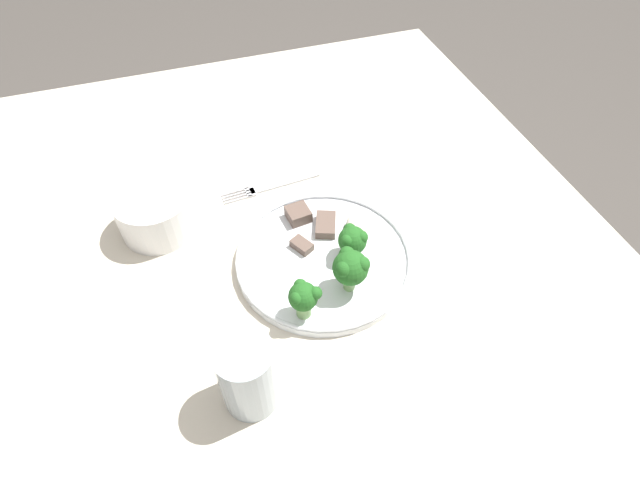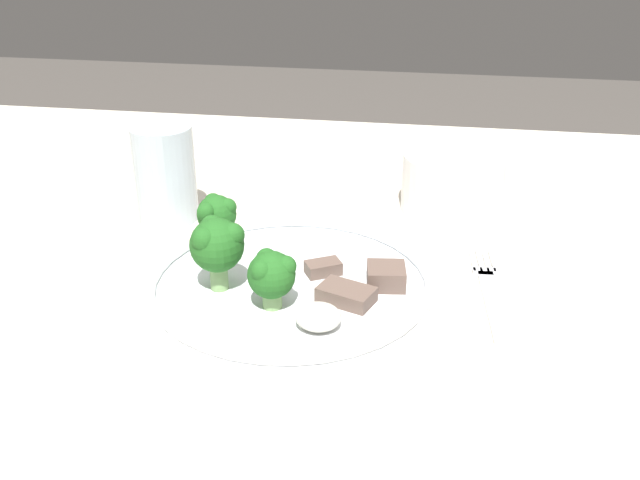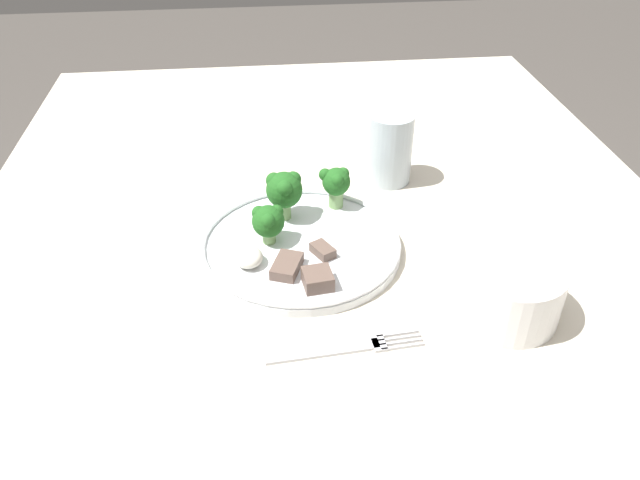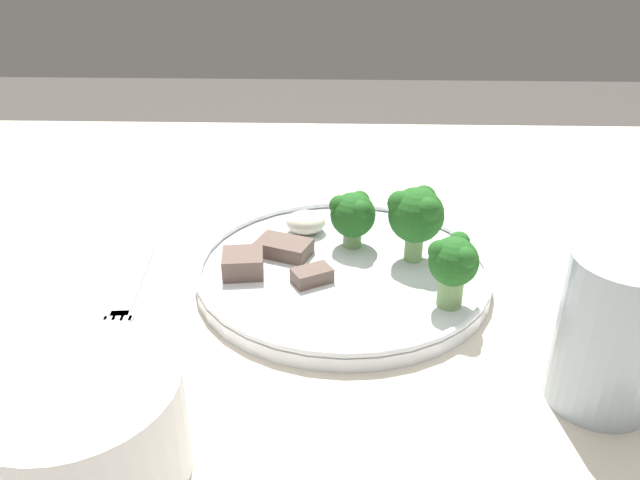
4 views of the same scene
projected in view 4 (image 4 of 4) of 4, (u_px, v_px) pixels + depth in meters
table at (380, 389)px, 0.58m from camera, size 1.34×1.02×0.77m
dinner_plate at (343, 270)px, 0.57m from camera, size 0.27×0.27×0.02m
fork at (130, 291)px, 0.55m from camera, size 0.03×0.18×0.00m
cream_bowl at (83, 432)px, 0.36m from camera, size 0.12×0.12×0.07m
drinking_glass at (609, 340)px, 0.41m from camera, size 0.07×0.07×0.11m
broccoli_floret_near_rim_left at (416, 214)px, 0.56m from camera, size 0.05×0.05×0.07m
broccoli_floret_center_left at (453, 263)px, 0.49m from camera, size 0.04×0.04×0.06m
broccoli_floret_back_left at (353, 214)px, 0.59m from camera, size 0.04×0.04×0.05m
meat_slice_front_slice at (243, 263)px, 0.55m from camera, size 0.04×0.04×0.02m
meat_slice_middle_slice at (284, 248)px, 0.58m from camera, size 0.06×0.05×0.01m
meat_slice_rear_slice at (312, 275)px, 0.54m from camera, size 0.04×0.03×0.01m
sauce_dollop at (306, 222)px, 0.62m from camera, size 0.04×0.04×0.02m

